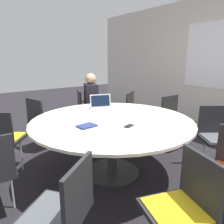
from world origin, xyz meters
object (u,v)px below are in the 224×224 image
Objects in this scene: chair_4 at (63,207)px; cell_phone at (129,126)px; chair_2 at (3,135)px; person_0 at (92,100)px; chair_5 at (184,202)px; chair_9 at (136,111)px; laptop at (101,106)px; chair_7 at (217,133)px; chair_8 at (175,117)px; spiral_notebook at (87,126)px; chair_0 at (86,107)px; chair_1 at (42,118)px.

cell_phone is (-0.59, 1.09, 0.22)m from chair_4.
person_0 reaches higher than chair_2.
chair_5 is 2.69m from chair_9.
laptop is at bearing 167.50° from cell_phone.
chair_7 is at bearing 5.42° from chair_2.
chair_4 is 1.00× the size of chair_8.
chair_7 is 1.78m from spiral_notebook.
chair_9 is (-2.22, 1.52, 0.00)m from chair_5.
chair_5 is 2.05m from laptop.
chair_8 is (0.71, 2.58, 0.00)m from chair_2.
chair_7 is (-0.66, 1.58, 0.00)m from chair_5.
chair_5 is at bearing -86.16° from laptop.
chair_2 is 1.00× the size of chair_8.
chair_0 is at bearing -160.89° from person_0.
chair_2 is at bearing -140.53° from spiral_notebook.
chair_1 is (0.30, -1.00, 0.00)m from chair_0.
chair_8 and chair_9 have the same top height.
spiral_notebook is (1.72, -0.93, 0.23)m from chair_0.
laptop is 0.88m from spiral_notebook.
spiral_notebook is (0.20, -1.83, 0.23)m from chair_8.
person_0 reaches higher than chair_0.
spiral_notebook is at bearing -13.91° from chair_1.
spiral_notebook is (-0.86, 0.68, 0.23)m from chair_4.
chair_8 is at bearing -32.55° from chair_5.
person_0 is at bearing 163.43° from cell_phone.
person_0 is at bearing 147.68° from spiral_notebook.
chair_8 is at bearing 55.36° from person_0.
cell_phone is (-1.05, 0.36, 0.22)m from chair_5.
chair_5 is at bearing 2.37° from person_0.
chair_9 is (0.82, 0.64, 0.00)m from chair_0.
chair_5 is 0.71× the size of person_0.
chair_7 is 2.25m from person_0.
chair_8 is 1.00× the size of chair_9.
chair_2 is 1.00× the size of chair_5.
chair_8 is 3.87× the size of spiral_notebook.
spiral_notebook is (0.90, -1.57, 0.23)m from chair_9.
chair_8 is 5.63× the size of cell_phone.
person_0 is at bearing 19.11° from chair_0.
chair_0 and chair_1 have the same top height.
chair_8 is at bearing 23.30° from chair_2.
laptop is at bearing 136.18° from spiral_notebook.
spiral_notebook is (-0.66, -1.64, 0.23)m from chair_7.
chair_8 is at bearing 50.48° from chair_0.
chair_0 is 2.07m from cell_phone.
chair_8 is (-1.06, 2.51, 0.00)m from chair_4.
chair_1 reaches higher than cell_phone.
chair_8 is 1.85m from spiral_notebook.
chair_2 is at bearing -51.90° from person_0.
chair_1 is 0.85m from chair_2.
chair_9 is at bearing 55.81° from chair_1.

